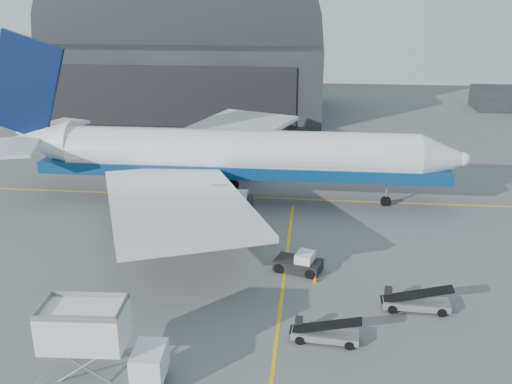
# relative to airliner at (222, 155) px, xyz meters

# --- Properties ---
(ground) EXTENTS (200.00, 200.00, 0.00)m
(ground) POSITION_rel_airliner_xyz_m (7.38, -19.09, -4.83)
(ground) COLOR #565659
(ground) RESTS_ON ground
(taxi_lines) EXTENTS (80.00, 42.12, 0.02)m
(taxi_lines) POSITION_rel_airliner_xyz_m (7.38, -6.43, -4.82)
(taxi_lines) COLOR gold
(taxi_lines) RESTS_ON ground
(hangar) EXTENTS (50.00, 28.30, 28.00)m
(hangar) POSITION_rel_airliner_xyz_m (-14.62, 45.85, 4.71)
(hangar) COLOR black
(hangar) RESTS_ON ground
(distant_bldg_a) EXTENTS (14.00, 8.00, 4.00)m
(distant_bldg_a) POSITION_rel_airliner_xyz_m (45.38, 52.91, -4.83)
(distant_bldg_a) COLOR black
(distant_bldg_a) RESTS_ON ground
(airliner) EXTENTS (49.16, 47.67, 17.25)m
(airliner) POSITION_rel_airliner_xyz_m (0.00, 0.00, 0.00)
(airliner) COLOR white
(airliner) RESTS_ON ground
(catering_truck) EXTENTS (6.95, 2.93, 4.69)m
(catering_truck) POSITION_rel_airliner_xyz_m (-2.08, -29.92, -2.45)
(catering_truck) COLOR gray
(catering_truck) RESTS_ON ground
(pushback_tug) EXTENTS (3.98, 2.94, 1.65)m
(pushback_tug) POSITION_rel_airliner_xyz_m (8.49, -15.23, -4.21)
(pushback_tug) COLOR black
(pushback_tug) RESTS_ON ground
(belt_loader_a) EXTENTS (4.48, 1.84, 1.69)m
(belt_loader_a) POSITION_rel_airliner_xyz_m (10.33, -24.50, -4.31)
(belt_loader_a) COLOR gray
(belt_loader_a) RESTS_ON ground
(belt_loader_b) EXTENTS (4.79, 1.78, 1.82)m
(belt_loader_b) POSITION_rel_airliner_xyz_m (16.53, -20.13, -4.27)
(belt_loader_b) COLOR gray
(belt_loader_b) RESTS_ON ground
(traffic_cone) EXTENTS (0.37, 0.37, 0.54)m
(traffic_cone) POSITION_rel_airliner_xyz_m (9.72, -17.03, -4.57)
(traffic_cone) COLOR #FF6008
(traffic_cone) RESTS_ON ground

